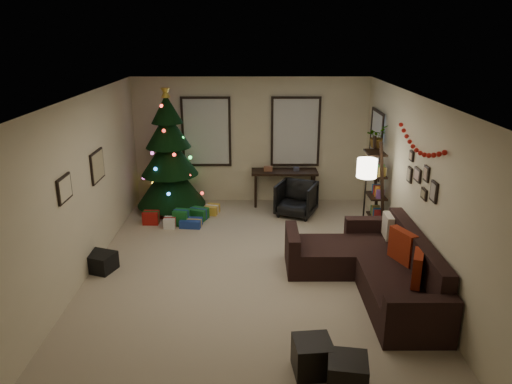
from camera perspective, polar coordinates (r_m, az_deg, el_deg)
floor at (r=7.65m, az=-0.75°, el=-9.64°), size 7.00×7.00×0.00m
ceiling at (r=6.81m, az=-0.84°, el=10.85°), size 7.00×7.00×0.00m
wall_back at (r=10.49m, az=-0.60°, el=6.04°), size 5.00×0.00×5.00m
wall_front at (r=3.95m, az=-1.32°, el=-16.21°), size 5.00×0.00×5.00m
wall_left at (r=7.57m, az=-20.08°, el=-0.01°), size 0.00×7.00×7.00m
wall_right at (r=7.52m, az=18.64°, el=0.02°), size 0.00×7.00×7.00m
window_back_left at (r=10.47m, az=-5.85°, el=7.04°), size 1.05×0.06×1.50m
window_back_right at (r=10.46m, az=4.65°, el=7.06°), size 1.05×0.06×1.50m
window_right_wall at (r=9.83m, az=13.98°, el=5.54°), size 0.06×0.90×1.30m
christmas_tree at (r=10.11m, az=-10.13°, el=3.76°), size 1.42×1.42×2.63m
presents at (r=9.68m, az=-8.32°, el=-2.92°), size 1.43×1.01×0.30m
sofa at (r=7.41m, az=13.76°, el=-8.71°), size 1.89×2.75×0.87m
pillow_red_a at (r=6.77m, az=18.42°, el=-8.50°), size 0.26×0.45×0.43m
pillow_red_b at (r=7.35m, az=16.80°, el=-6.14°), size 0.30×0.50×0.49m
pillow_cream at (r=8.06m, az=15.22°, el=-3.88°), size 0.12×0.38×0.38m
ottoman_near at (r=5.66m, az=6.63°, el=-18.62°), size 0.45×0.45×0.39m
ottoman_far at (r=5.48m, az=10.66°, el=-20.34°), size 0.47×0.47×0.39m
desk at (r=10.41m, az=3.35°, el=2.04°), size 1.41×0.50×0.76m
desk_chair at (r=9.91m, az=4.75°, el=-0.81°), size 0.87×0.84×0.70m
bookshelf at (r=9.03m, az=14.09°, el=0.29°), size 0.30×0.53×1.81m
potted_plant at (r=9.14m, az=14.00°, el=6.72°), size 0.63×0.63×0.53m
floor_lamp at (r=8.33m, az=12.84°, el=2.07°), size 0.33×0.33×1.58m
art_map at (r=8.30m, az=-18.13°, el=2.91°), size 0.04×0.60×0.50m
art_abstract at (r=7.01m, az=-21.58°, el=0.37°), size 0.04×0.45×0.35m
gallery at (r=7.38m, az=18.84°, el=1.48°), size 0.03×1.25×0.54m
garland at (r=7.40m, az=18.61°, el=5.40°), size 0.08×1.90×0.30m
stocking_left at (r=10.52m, az=-1.38°, el=6.90°), size 0.20×0.05×0.36m
stocking_right at (r=10.57m, az=0.43°, el=6.58°), size 0.20×0.05×0.36m
storage_bin at (r=8.13m, az=-18.21°, el=-7.73°), size 0.67×0.56×0.29m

